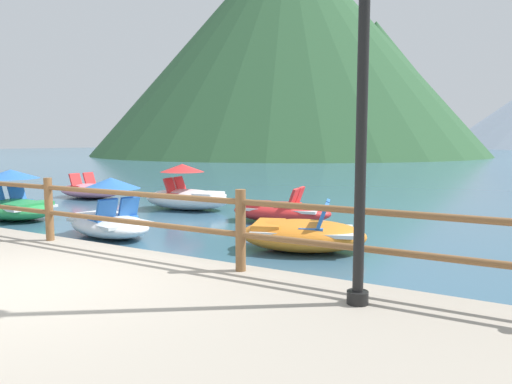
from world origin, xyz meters
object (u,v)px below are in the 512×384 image
Objects in this scene: pedal_boat_1 at (281,211)px; pedal_boat_5 at (109,217)px; pedal_boat_6 at (302,234)px; lamp_post at (364,28)px; pedal_boat_4 at (15,202)px; pedal_boat_7 at (186,195)px; pedal_boat_2 at (90,190)px.

pedal_boat_5 is (-2.19, -3.21, 0.13)m from pedal_boat_1.
lamp_post is at bearing -57.96° from pedal_boat_6.
lamp_post is at bearing -16.53° from pedal_boat_4.
pedal_boat_7 reaches higher than pedal_boat_5.
pedal_boat_4 is (-5.78, -2.87, 0.16)m from pedal_boat_1.
lamp_post is 1.75× the size of pedal_boat_5.
pedal_boat_1 reaches higher than pedal_boat_2.
pedal_boat_5 reaches higher than pedal_boat_2.
pedal_boat_5 is 3.88m from pedal_boat_7.
pedal_boat_4 is at bearing -176.53° from pedal_boat_6.
pedal_boat_1 is 3.89m from pedal_boat_5.
lamp_post reaches higher than pedal_boat_2.
pedal_boat_4 is 0.90× the size of pedal_boat_6.
pedal_boat_1 is at bearing 124.32° from pedal_boat_6.
pedal_boat_5 is 3.93m from pedal_boat_6.
lamp_post is 6.85m from pedal_boat_5.
pedal_boat_5 reaches higher than pedal_boat_6.
lamp_post reaches higher than pedal_boat_4.
pedal_boat_2 is 1.01× the size of pedal_boat_6.
pedal_boat_7 is at bearing 148.71° from pedal_boat_6.
lamp_post is at bearing -30.71° from pedal_boat_2.
lamp_post is 1.66× the size of pedal_boat_6.
pedal_boat_4 is 0.95× the size of pedal_boat_5.
pedal_boat_1 is 7.77m from pedal_boat_2.
lamp_post reaches higher than pedal_boat_7.
pedal_boat_7 reaches higher than pedal_boat_6.
pedal_boat_6 is (3.84, 0.79, -0.10)m from pedal_boat_5.
lamp_post reaches higher than pedal_boat_1.
pedal_boat_1 is at bearing -9.47° from pedal_boat_7.
pedal_boat_6 is (1.65, -2.42, 0.03)m from pedal_boat_1.
pedal_boat_4 reaches higher than pedal_boat_5.
pedal_boat_1 is 0.95× the size of pedal_boat_7.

